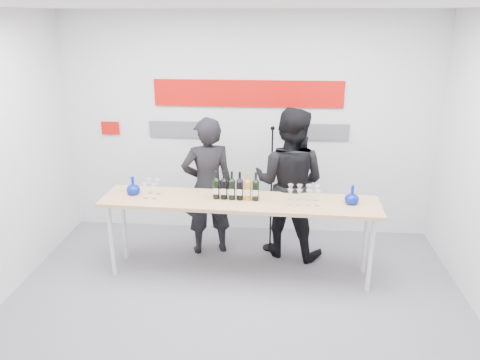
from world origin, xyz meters
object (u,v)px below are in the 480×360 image
object	(u,v)px
presenter_right	(289,183)
mic_stand	(271,213)
presenter_left	(208,187)
tasting_table	(239,206)

from	to	relation	value
presenter_right	mic_stand	bearing A→B (deg)	0.22
mic_stand	presenter_left	bearing A→B (deg)	-178.28
presenter_right	tasting_table	bearing A→B (deg)	63.50
tasting_table	presenter_right	xyz separation A→B (m)	(0.57, 0.59, 0.08)
tasting_table	presenter_left	xyz separation A→B (m)	(-0.44, 0.55, 0.01)
tasting_table	mic_stand	size ratio (longest dim) A/B	1.91
tasting_table	mic_stand	bearing A→B (deg)	64.01
presenter_left	presenter_right	world-z (taller)	presenter_right
mic_stand	tasting_table	bearing A→B (deg)	-124.09
presenter_right	mic_stand	distance (m)	0.50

